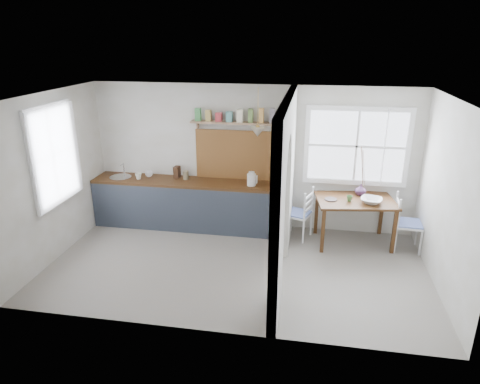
% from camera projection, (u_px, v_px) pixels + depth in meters
% --- Properties ---
extents(floor, '(5.80, 3.20, 0.01)m').
position_uv_depth(floor, '(237.00, 266.00, 6.67)').
color(floor, gray).
rests_on(floor, ground).
extents(ceiling, '(5.80, 3.20, 0.01)m').
position_uv_depth(ceiling, '(236.00, 97.00, 5.77)').
color(ceiling, '#B8B39F').
rests_on(ceiling, walls).
extents(walls, '(5.81, 3.21, 2.60)m').
position_uv_depth(walls, '(236.00, 187.00, 6.22)').
color(walls, '#B8B39F').
rests_on(walls, floor).
extents(partition, '(0.12, 3.20, 2.60)m').
position_uv_depth(partition, '(285.00, 179.00, 6.11)').
color(partition, '#B8B39F').
rests_on(partition, floor).
extents(kitchen_window, '(0.10, 1.16, 1.50)m').
position_uv_depth(kitchen_window, '(52.00, 155.00, 6.55)').
color(kitchen_window, white).
rests_on(kitchen_window, walls).
extents(nook_window, '(1.76, 0.10, 1.30)m').
position_uv_depth(nook_window, '(357.00, 146.00, 7.27)').
color(nook_window, white).
rests_on(nook_window, walls).
extents(counter, '(3.50, 0.60, 0.90)m').
position_uv_depth(counter, '(189.00, 203.00, 7.92)').
color(counter, '#482B0E').
rests_on(counter, floor).
extents(sink, '(0.40, 0.40, 0.02)m').
position_uv_depth(sink, '(120.00, 178.00, 7.95)').
color(sink, silver).
rests_on(sink, counter).
extents(backsplash, '(1.65, 0.03, 0.90)m').
position_uv_depth(backsplash, '(241.00, 155.00, 7.69)').
color(backsplash, brown).
rests_on(backsplash, walls).
extents(shelf, '(1.75, 0.20, 0.21)m').
position_uv_depth(shelf, '(240.00, 120.00, 7.38)').
color(shelf, '#A97E5D').
rests_on(shelf, walls).
extents(pendant_lamp, '(0.26, 0.26, 0.16)m').
position_uv_depth(pendant_lamp, '(258.00, 132.00, 7.06)').
color(pendant_lamp, beige).
rests_on(pendant_lamp, ceiling).
extents(utensil_rail, '(0.02, 0.50, 0.02)m').
position_uv_depth(utensil_rail, '(283.00, 162.00, 6.90)').
color(utensil_rail, silver).
rests_on(utensil_rail, partition).
extents(dining_table, '(1.39, 1.03, 0.80)m').
position_uv_depth(dining_table, '(353.00, 221.00, 7.28)').
color(dining_table, '#482B0E').
rests_on(dining_table, floor).
extents(chair_left, '(0.53, 0.53, 0.92)m').
position_uv_depth(chair_left, '(298.00, 213.00, 7.47)').
color(chair_left, white).
rests_on(chair_left, floor).
extents(chair_right, '(0.45, 0.45, 0.94)m').
position_uv_depth(chair_right, '(408.00, 223.00, 7.04)').
color(chair_right, white).
rests_on(chair_right, floor).
extents(kettle, '(0.24, 0.21, 0.25)m').
position_uv_depth(kettle, '(251.00, 179.00, 7.46)').
color(kettle, white).
rests_on(kettle, counter).
extents(mug_a, '(0.13, 0.13, 0.11)m').
position_uv_depth(mug_a, '(138.00, 176.00, 7.81)').
color(mug_a, white).
rests_on(mug_a, counter).
extents(mug_b, '(0.15, 0.15, 0.11)m').
position_uv_depth(mug_b, '(149.00, 174.00, 7.95)').
color(mug_b, white).
rests_on(mug_b, counter).
extents(knife_block, '(0.11, 0.14, 0.21)m').
position_uv_depth(knife_block, '(177.00, 172.00, 7.88)').
color(knife_block, '#3A2518').
rests_on(knife_block, counter).
extents(jar, '(0.11, 0.11, 0.16)m').
position_uv_depth(jar, '(186.00, 175.00, 7.79)').
color(jar, '#75684C').
rests_on(jar, counter).
extents(towel_magenta, '(0.02, 0.03, 0.56)m').
position_uv_depth(towel_magenta, '(280.00, 227.00, 7.37)').
color(towel_magenta, '#B22C56').
rests_on(towel_magenta, counter).
extents(towel_orange, '(0.02, 0.03, 0.51)m').
position_uv_depth(towel_orange, '(279.00, 229.00, 7.35)').
color(towel_orange, orange).
rests_on(towel_orange, counter).
extents(bowl, '(0.42, 0.42, 0.08)m').
position_uv_depth(bowl, '(371.00, 201.00, 6.99)').
color(bowl, silver).
rests_on(bowl, dining_table).
extents(table_cup, '(0.13, 0.13, 0.09)m').
position_uv_depth(table_cup, '(349.00, 198.00, 7.06)').
color(table_cup, '#497B40').
rests_on(table_cup, dining_table).
extents(plate, '(0.23, 0.23, 0.02)m').
position_uv_depth(plate, '(331.00, 199.00, 7.13)').
color(plate, '#382E2D').
rests_on(plate, dining_table).
extents(vase, '(0.24, 0.24, 0.20)m').
position_uv_depth(vase, '(361.00, 190.00, 7.31)').
color(vase, '#4B2C51').
rests_on(vase, dining_table).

